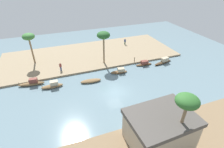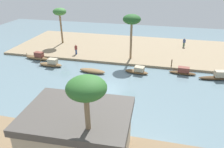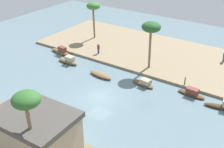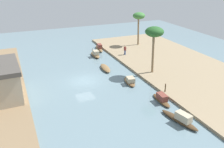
# 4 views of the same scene
# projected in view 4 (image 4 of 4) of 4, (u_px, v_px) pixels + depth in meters

# --- Properties ---
(river_water) EXTENTS (70.47, 70.47, 0.00)m
(river_water) POSITION_uv_depth(u_px,v_px,m) (84.00, 81.00, 34.84)
(river_water) COLOR slate
(river_water) RESTS_ON ground
(riverbank_left) EXTENTS (39.47, 15.32, 0.33)m
(riverbank_left) POSITION_uv_depth(u_px,v_px,m) (176.00, 65.00, 40.35)
(riverbank_left) COLOR #937F60
(riverbank_left) RESTS_ON ground
(sampan_with_red_awning) EXTENTS (3.60, 1.13, 1.03)m
(sampan_with_red_awning) POSITION_uv_depth(u_px,v_px,m) (162.00, 99.00, 29.19)
(sampan_with_red_awning) COLOR brown
(sampan_with_red_awning) RESTS_ON river_water
(sampan_open_hull) EXTENTS (3.83, 1.49, 0.49)m
(sampan_open_hull) POSITION_uv_depth(u_px,v_px,m) (105.00, 68.00, 38.77)
(sampan_open_hull) COLOR brown
(sampan_open_hull) RESTS_ON river_water
(sampan_downstream_large) EXTENTS (4.48, 1.41, 1.29)m
(sampan_downstream_large) POSITION_uv_depth(u_px,v_px,m) (99.00, 48.00, 48.09)
(sampan_downstream_large) COLOR brown
(sampan_downstream_large) RESTS_ON river_water
(sampan_foreground) EXTENTS (3.40, 1.56, 1.00)m
(sampan_foreground) POSITION_uv_depth(u_px,v_px,m) (130.00, 81.00, 33.95)
(sampan_foreground) COLOR brown
(sampan_foreground) RESTS_ON river_water
(sampan_upstream_small) EXTENTS (4.82, 1.87, 1.21)m
(sampan_upstream_small) POSITION_uv_depth(u_px,v_px,m) (181.00, 119.00, 25.20)
(sampan_upstream_small) COLOR #47331E
(sampan_upstream_small) RESTS_ON river_water
(sampan_with_tall_canopy) EXTENTS (3.64, 1.19, 1.20)m
(sampan_with_tall_canopy) POSITION_uv_depth(u_px,v_px,m) (95.00, 54.00, 44.52)
(sampan_with_tall_canopy) COLOR brown
(sampan_with_tall_canopy) RESTS_ON river_water
(person_by_mooring) EXTENTS (0.46, 0.42, 1.63)m
(person_by_mooring) POSITION_uv_depth(u_px,v_px,m) (125.00, 51.00, 44.35)
(person_by_mooring) COLOR #33477A
(person_by_mooring) RESTS_ON riverbank_left
(mooring_post) EXTENTS (0.14, 0.14, 1.09)m
(mooring_post) POSITION_uv_depth(u_px,v_px,m) (165.00, 88.00, 30.86)
(mooring_post) COLOR #4C3823
(mooring_post) RESTS_ON riverbank_left
(palm_tree_left_near) EXTENTS (2.64, 2.64, 6.84)m
(palm_tree_left_near) POSITION_uv_depth(u_px,v_px,m) (154.00, 33.00, 34.75)
(palm_tree_left_near) COLOR #7F6647
(palm_tree_left_near) RESTS_ON riverbank_left
(palm_tree_left_far) EXTENTS (2.40, 2.40, 6.49)m
(palm_tree_left_far) POSITION_uv_depth(u_px,v_px,m) (139.00, 17.00, 48.50)
(palm_tree_left_far) COLOR #7F6647
(palm_tree_left_far) RESTS_ON riverbank_left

